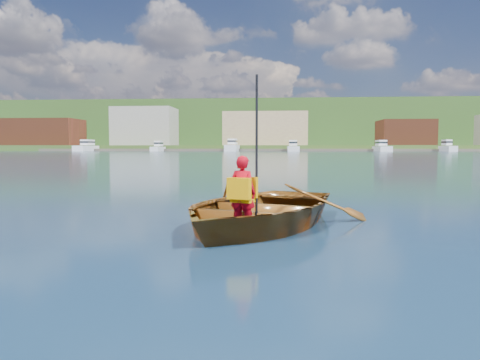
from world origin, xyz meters
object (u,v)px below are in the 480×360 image
child_paddler (243,191)px  rowboat (258,209)px  marina_yachts (284,147)px  dock (276,150)px

child_paddler → rowboat: bearing=78.7°
rowboat → marina_yachts: size_ratio=0.04×
rowboat → marina_yachts: marina_yachts is taller
rowboat → child_paddler: 0.98m
child_paddler → marina_yachts: 144.26m
child_paddler → marina_yachts: marina_yachts is taller
rowboat → dock: (-0.36, 147.99, 0.12)m
rowboat → child_paddler: child_paddler is taller
rowboat → dock: 147.99m
child_paddler → marina_yachts: bearing=89.1°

